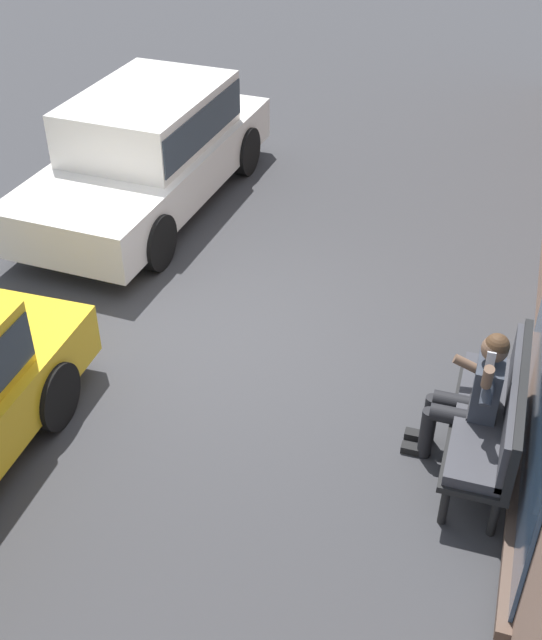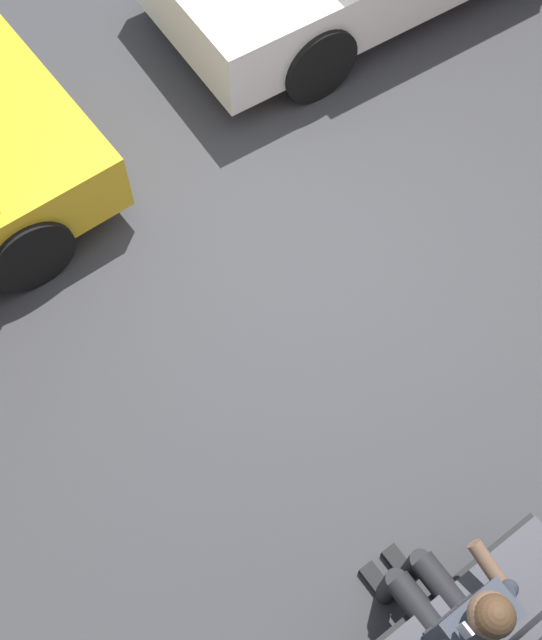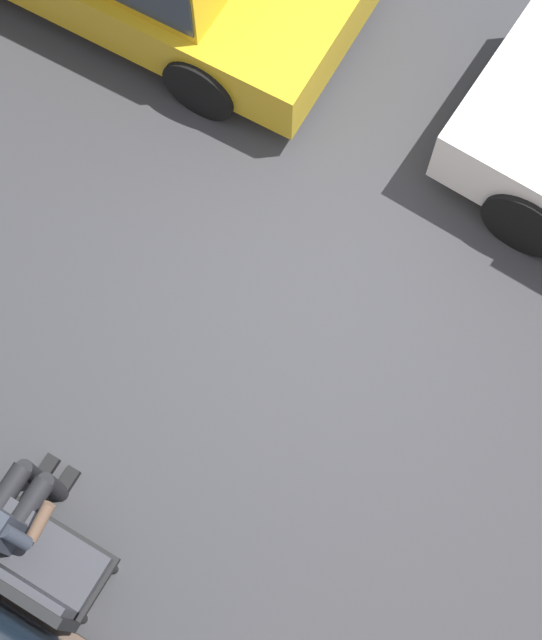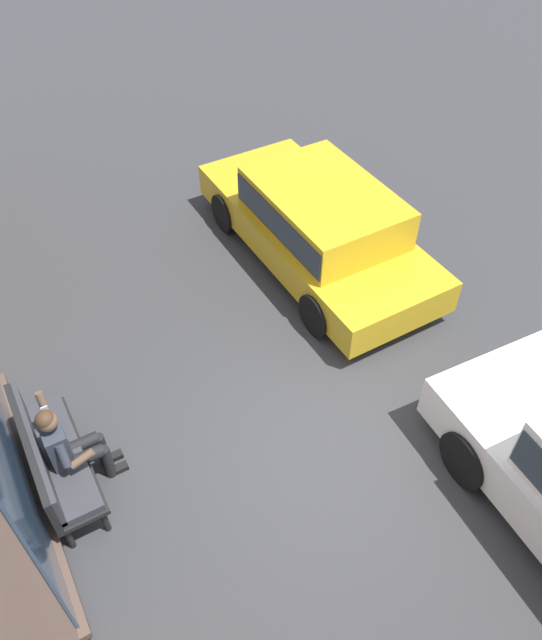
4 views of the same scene
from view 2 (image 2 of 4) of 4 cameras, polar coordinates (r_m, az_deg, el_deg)
The scene contains 2 objects.
ground_plane at distance 6.15m, azimuth 1.97°, elevation 5.36°, with size 60.00×60.00×0.00m, color #38383A.
person_on_phone at distance 4.57m, azimuth 12.89°, elevation -19.59°, with size 0.73×0.74×1.35m.
Camera 2 is at (2.16, 2.60, 5.14)m, focal length 45.00 mm.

